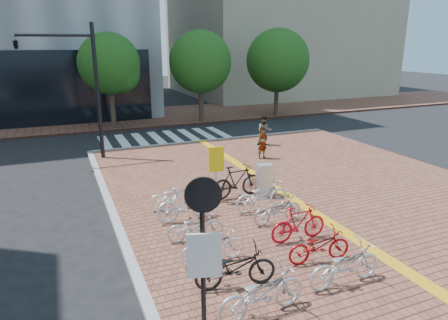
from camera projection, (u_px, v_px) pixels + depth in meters
name	position (u px, v px, depth m)	size (l,w,h in m)	color
ground	(279.00, 245.00, 11.15)	(120.00, 120.00, 0.00)	black
kerb_north	(218.00, 140.00, 22.85)	(14.00, 0.25, 0.15)	gray
far_sidewalk	(135.00, 118.00, 29.68)	(70.00, 8.00, 0.15)	brown
building_beige	(276.00, 9.00, 43.62)	(20.00, 18.00, 18.00)	gray
crosswalk	(166.00, 138.00, 23.70)	(7.50, 4.00, 0.01)	silver
street_trees	(215.00, 63.00, 27.30)	(16.20, 4.60, 6.35)	#38281E
bike_0	(261.00, 293.00, 7.91)	(0.69, 1.97, 1.03)	silver
bike_1	(235.00, 267.00, 8.86)	(0.65, 1.85, 0.97)	black
bike_2	(212.00, 246.00, 9.87)	(0.59, 1.70, 0.89)	white
bike_3	(195.00, 226.00, 11.00)	(0.55, 1.59, 0.84)	silver
bike_4	(185.00, 203.00, 12.21)	(0.52, 1.86, 1.12)	silver
bike_5	(174.00, 196.00, 13.07)	(0.60, 1.71, 0.90)	white
bike_6	(345.00, 265.00, 8.95)	(0.66, 1.89, 0.99)	silver
bike_7	(319.00, 246.00, 9.91)	(0.58, 1.66, 0.87)	#9F0B0E
bike_8	(299.00, 223.00, 10.96)	(0.48, 1.70, 1.02)	red
bike_9	(278.00, 209.00, 12.08)	(0.58, 1.67, 0.88)	#B1B1B6
bike_10	(262.00, 195.00, 12.98)	(0.67, 1.93, 1.02)	silver
bike_11	(237.00, 181.00, 14.07)	(0.55, 1.95, 1.17)	black
pedestrian_a	(263.00, 143.00, 18.79)	(0.55, 0.36, 1.51)	gray
pedestrian_b	(264.00, 131.00, 21.22)	(0.76, 0.59, 1.57)	#4B525F
utility_box	(264.00, 180.00, 14.17)	(0.54, 0.39, 1.18)	silver
yellow_sign	(216.00, 164.00, 13.38)	(0.54, 0.14, 1.97)	#B7B7BC
notice_sign	(203.00, 246.00, 6.59)	(0.59, 0.23, 3.27)	black
traffic_light_pole	(61.00, 67.00, 17.41)	(3.31, 1.28, 6.16)	black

